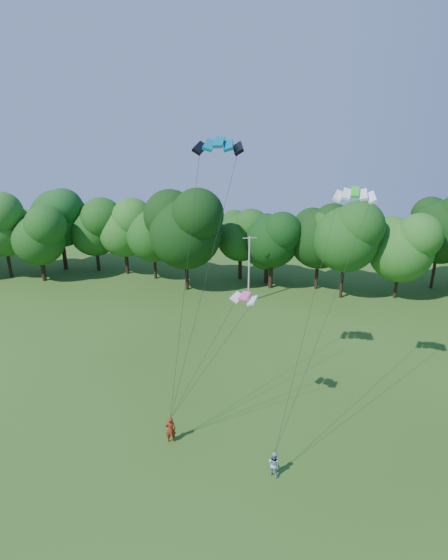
# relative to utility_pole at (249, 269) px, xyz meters

# --- Properties ---
(ground) EXTENTS (160.00, 160.00, 0.00)m
(ground) POSITION_rel_utility_pole_xyz_m (-0.44, -30.70, -4.06)
(ground) COLOR #284E15
(ground) RESTS_ON ground
(utility_pole) EXTENTS (1.52, 0.59, 7.88)m
(utility_pole) POSITION_rel_utility_pole_xyz_m (0.00, 0.00, 0.00)
(utility_pole) COLOR #AAAAA1
(utility_pole) RESTS_ON ground
(kite_flyer_left) EXTENTS (0.78, 0.61, 1.87)m
(kite_flyer_left) POSITION_rel_utility_pole_xyz_m (-2.40, -24.70, -3.12)
(kite_flyer_left) COLOR maroon
(kite_flyer_left) RESTS_ON ground
(kite_flyer_right) EXTENTS (0.99, 0.94, 1.61)m
(kite_flyer_right) POSITION_rel_utility_pole_xyz_m (4.45, -26.50, -3.25)
(kite_flyer_right) COLOR #97B3D1
(kite_flyer_right) RESTS_ON ground
(kite_teal) EXTENTS (3.03, 1.43, 0.66)m
(kite_teal) POSITION_rel_utility_pole_xyz_m (0.01, -19.73, 14.64)
(kite_teal) COLOR #046786
(kite_teal) RESTS_ON ground
(kite_green) EXTENTS (2.64, 1.39, 0.60)m
(kite_green) POSITION_rel_utility_pole_xyz_m (8.51, -18.77, 11.67)
(kite_green) COLOR green
(kite_green) RESTS_ON ground
(kite_pink) EXTENTS (1.82, 1.32, 0.38)m
(kite_pink) POSITION_rel_utility_pole_xyz_m (2.09, -22.61, 5.74)
(kite_pink) COLOR #FF46A8
(kite_pink) RESTS_ON ground
(tree_back_west) EXTENTS (8.70, 8.70, 12.66)m
(tree_back_west) POSITION_rel_utility_pole_xyz_m (-27.26, 7.82, 3.84)
(tree_back_west) COLOR #321F14
(tree_back_west) RESTS_ON ground
(tree_back_center) EXTENTS (7.19, 7.19, 10.45)m
(tree_back_center) POSITION_rel_utility_pole_xyz_m (2.26, 5.00, 2.47)
(tree_back_center) COLOR black
(tree_back_center) RESTS_ON ground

